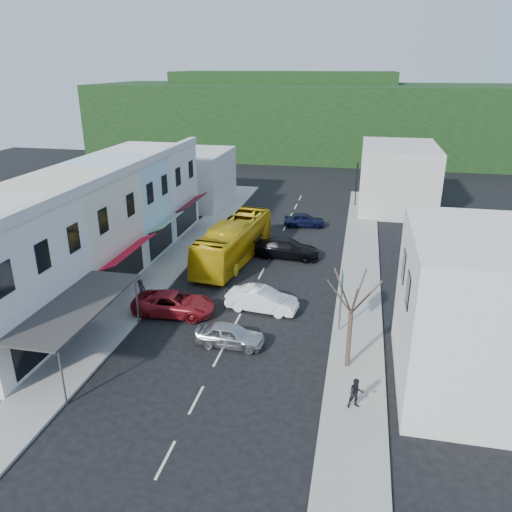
{
  "coord_description": "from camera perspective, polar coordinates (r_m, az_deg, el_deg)",
  "views": [
    {
      "loc": [
        6.97,
        -26.98,
        15.17
      ],
      "look_at": [
        0.0,
        6.0,
        2.2
      ],
      "focal_mm": 35.0,
      "sensor_mm": 36.0,
      "label": 1
    }
  ],
  "objects": [
    {
      "name": "car_black_near",
      "position": [
        41.84,
        3.58,
        0.77
      ],
      "size": [
        4.61,
        2.12,
        1.4
      ],
      "primitive_type": "imported",
      "rotation": [
        0.0,
        0.0,
        1.51
      ],
      "color": "black",
      "rests_on": "ground"
    },
    {
      "name": "street_tree",
      "position": [
        26.13,
        10.8,
        -6.41
      ],
      "size": [
        3.58,
        3.58,
        6.58
      ],
      "primitive_type": null,
      "rotation": [
        0.0,
        0.0,
        -0.41
      ],
      "color": "#3B2C24",
      "rests_on": "ground"
    },
    {
      "name": "distant_block_right",
      "position": [
        58.3,
        15.84,
        8.71
      ],
      "size": [
        8.0,
        12.0,
        7.0
      ],
      "primitive_type": "cube",
      "color": "#B7B2A8",
      "rests_on": "ground"
    },
    {
      "name": "car_white",
      "position": [
        32.81,
        0.68,
        -5.12
      ],
      "size": [
        4.57,
        2.27,
        1.4
      ],
      "primitive_type": "imported",
      "rotation": [
        0.0,
        0.0,
        1.46
      ],
      "color": "white",
      "rests_on": "ground"
    },
    {
      "name": "shopfront_row",
      "position": [
        39.07,
        -18.58,
        3.31
      ],
      "size": [
        8.25,
        30.0,
        8.0
      ],
      "color": "beige",
      "rests_on": "ground"
    },
    {
      "name": "pedestrian_right",
      "position": [
        24.38,
        11.38,
        -14.98
      ],
      "size": [
        0.81,
        0.65,
        1.7
      ],
      "primitive_type": "imported",
      "rotation": [
        0.0,
        0.0,
        0.34
      ],
      "color": "black",
      "rests_on": "sidewalk_right"
    },
    {
      "name": "hillside",
      "position": [
        92.84,
        6.94,
        15.68
      ],
      "size": [
        80.0,
        26.0,
        14.0
      ],
      "color": "black",
      "rests_on": "ground"
    },
    {
      "name": "sidewalk_right",
      "position": [
        39.94,
        11.8,
        -1.63
      ],
      "size": [
        3.0,
        52.0,
        0.15
      ],
      "primitive_type": "cube",
      "color": "gray",
      "rests_on": "ground"
    },
    {
      "name": "sidewalk_left",
      "position": [
        42.48,
        -8.82,
        -0.03
      ],
      "size": [
        3.0,
        52.0,
        0.15
      ],
      "primitive_type": "cube",
      "color": "gray",
      "rests_on": "ground"
    },
    {
      "name": "right_building",
      "position": [
        26.37,
        25.14,
        -6.17
      ],
      "size": [
        8.0,
        9.0,
        8.0
      ],
      "primitive_type": "cube",
      "color": "beige",
      "rests_on": "ground"
    },
    {
      "name": "car_silver",
      "position": [
        28.96,
        -2.99,
        -8.97
      ],
      "size": [
        4.44,
        1.91,
        1.4
      ],
      "primitive_type": "imported",
      "rotation": [
        0.0,
        0.0,
        1.55
      ],
      "color": "#B1B0B6",
      "rests_on": "ground"
    },
    {
      "name": "ground",
      "position": [
        31.73,
        -2.26,
        -7.54
      ],
      "size": [
        120.0,
        120.0,
        0.0
      ],
      "primitive_type": "plane",
      "color": "black",
      "rests_on": "ground"
    },
    {
      "name": "car_navy_mid",
      "position": [
        50.02,
        5.55,
        4.13
      ],
      "size": [
        4.61,
        2.39,
        1.4
      ],
      "primitive_type": "imported",
      "rotation": [
        0.0,
        0.0,
        1.71
      ],
      "color": "black",
      "rests_on": "ground"
    },
    {
      "name": "pedestrian_left",
      "position": [
        34.0,
        -12.9,
        -4.16
      ],
      "size": [
        0.4,
        0.6,
        1.7
      ],
      "primitive_type": "imported",
      "rotation": [
        0.0,
        0.0,
        1.56
      ],
      "color": "black",
      "rests_on": "sidewalk_left"
    },
    {
      "name": "traffic_signal",
      "position": [
        57.84,
        11.39,
        8.04
      ],
      "size": [
        0.92,
        1.23,
        5.12
      ],
      "primitive_type": null,
      "rotation": [
        0.0,
        0.0,
        3.35
      ],
      "color": "black",
      "rests_on": "ground"
    },
    {
      "name": "direction_sign",
      "position": [
        30.09,
        9.66,
        -5.36
      ],
      "size": [
        0.43,
        1.77,
        3.88
      ],
      "primitive_type": null,
      "rotation": [
        0.0,
        0.0,
        0.07
      ],
      "color": "#115C27",
      "rests_on": "ground"
    },
    {
      "name": "car_red",
      "position": [
        32.79,
        -9.34,
        -5.44
      ],
      "size": [
        4.67,
        2.08,
        1.4
      ],
      "primitive_type": "imported",
      "rotation": [
        0.0,
        0.0,
        1.61
      ],
      "color": "maroon",
      "rests_on": "ground"
    },
    {
      "name": "bus",
      "position": [
        40.87,
        -2.52,
        1.56
      ],
      "size": [
        3.8,
        11.81,
        3.1
      ],
      "primitive_type": "imported",
      "rotation": [
        0.0,
        0.0,
        -0.11
      ],
      "color": "gold",
      "rests_on": "ground"
    },
    {
      "name": "distant_block_left",
      "position": [
        58.5,
        -7.35,
        8.87
      ],
      "size": [
        8.0,
        10.0,
        6.0
      ],
      "primitive_type": "cube",
      "color": "#B7B2A8",
      "rests_on": "ground"
    }
  ]
}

